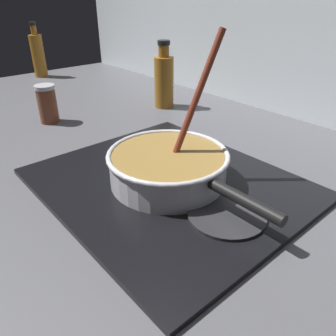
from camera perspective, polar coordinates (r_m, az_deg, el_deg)
name	(u,v)px	position (r m, az deg, el deg)	size (l,w,h in m)	color
ground	(78,204)	(0.74, -15.17, -6.02)	(2.40, 1.60, 0.04)	#4C4C51
backsplash_wall	(299,29)	(1.18, 21.50, 21.29)	(2.40, 0.02, 0.55)	silver
hob_plate	(168,183)	(0.74, 0.00, -2.66)	(0.56, 0.48, 0.01)	black
burner_ring	(168,180)	(0.73, 0.00, -2.00)	(0.18, 0.18, 0.01)	#592D0C
spare_burner	(227,215)	(0.64, 10.02, -7.87)	(0.15, 0.15, 0.01)	#262628
cooking_pan	(169,166)	(0.72, 0.11, 0.36)	(0.41, 0.26, 0.31)	silver
sauce_bottle	(38,55)	(1.80, -21.40, 17.66)	(0.06, 0.06, 0.25)	#8C5919
condiment_jar	(47,104)	(1.15, -20.00, 10.31)	(0.06, 0.06, 0.12)	brown
oil_bottle	(164,80)	(1.23, -0.69, 14.94)	(0.07, 0.07, 0.23)	#8C5919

